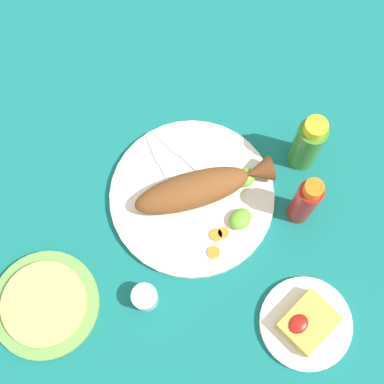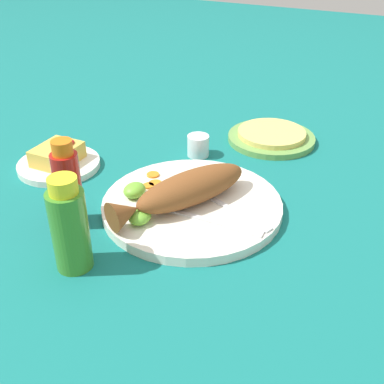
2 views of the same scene
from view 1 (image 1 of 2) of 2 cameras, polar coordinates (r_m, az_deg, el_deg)
name	(u,v)px [view 1 (image 1 of 2)]	position (r m, az deg, el deg)	size (l,w,h in m)	color
ground_plane	(192,198)	(1.10, 0.00, -0.63)	(4.00, 4.00, 0.00)	#146B66
main_plate	(192,197)	(1.09, 0.00, -0.49)	(0.33, 0.33, 0.02)	white
fried_fish	(200,188)	(1.05, 0.91, 0.43)	(0.28, 0.19, 0.06)	brown
fork_near	(163,167)	(1.10, -3.15, 2.73)	(0.08, 0.18, 0.00)	silver
fork_far	(183,156)	(1.11, -0.99, 3.85)	(0.02, 0.19, 0.00)	silver
carrot_slice_near	(213,252)	(1.05, 2.30, -6.45)	(0.03, 0.03, 0.00)	orange
carrot_slice_mid	(223,233)	(1.06, 3.38, -4.35)	(0.02, 0.02, 0.00)	orange
carrot_slice_far	(216,235)	(1.06, 2.56, -4.58)	(0.03, 0.03, 0.00)	orange
lime_wedge_main	(240,219)	(1.06, 5.18, -2.88)	(0.05, 0.04, 0.03)	#6BB233
lime_wedge_side	(245,177)	(1.09, 5.71, 1.57)	(0.04, 0.04, 0.02)	#6BB233
hot_sauce_bottle_red	(305,202)	(1.04, 11.96, -1.00)	(0.05, 0.05, 0.16)	#B21914
hot_sauce_bottle_green	(308,143)	(1.08, 12.23, 5.08)	(0.06, 0.06, 0.16)	#3D8428
salt_cup	(145,298)	(1.04, -5.01, -11.17)	(0.05, 0.05, 0.05)	silver
side_plate_fries	(306,323)	(1.06, 12.02, -13.54)	(0.18, 0.18, 0.01)	white
fries_pile	(308,322)	(1.04, 12.27, -13.42)	(0.10, 0.08, 0.04)	gold
tortilla_plate	(46,304)	(1.08, -15.34, -11.50)	(0.21, 0.21, 0.01)	#6B9E4C
tortilla_stack	(44,304)	(1.07, -15.52, -11.40)	(0.16, 0.16, 0.01)	#E0C666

